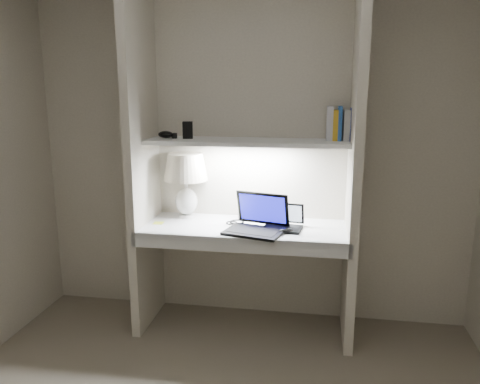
% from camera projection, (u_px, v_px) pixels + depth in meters
% --- Properties ---
extents(back_wall, '(3.20, 0.01, 2.50)m').
position_uv_depth(back_wall, '(251.00, 153.00, 3.44)').
color(back_wall, beige).
rests_on(back_wall, floor).
extents(alcove_panel_left, '(0.06, 0.55, 2.50)m').
position_uv_depth(alcove_panel_left, '(142.00, 156.00, 3.29)').
color(alcove_panel_left, beige).
rests_on(alcove_panel_left, floor).
extents(alcove_panel_right, '(0.06, 0.55, 2.50)m').
position_uv_depth(alcove_panel_right, '(355.00, 161.00, 3.05)').
color(alcove_panel_right, beige).
rests_on(alcove_panel_right, floor).
extents(desk, '(1.40, 0.55, 0.04)m').
position_uv_depth(desk, '(245.00, 229.00, 3.28)').
color(desk, white).
rests_on(desk, alcove_panel_left).
extents(desk_apron, '(1.46, 0.03, 0.10)m').
position_uv_depth(desk_apron, '(238.00, 245.00, 3.04)').
color(desk_apron, silver).
rests_on(desk_apron, desk).
extents(shelf, '(1.40, 0.36, 0.03)m').
position_uv_depth(shelf, '(247.00, 142.00, 3.24)').
color(shelf, silver).
rests_on(shelf, back_wall).
extents(strip_light, '(0.60, 0.04, 0.02)m').
position_uv_depth(strip_light, '(247.00, 145.00, 3.25)').
color(strip_light, white).
rests_on(strip_light, shelf).
extents(table_lamp, '(0.33, 0.33, 0.48)m').
position_uv_depth(table_lamp, '(186.00, 175.00, 3.44)').
color(table_lamp, white).
rests_on(table_lamp, desk).
extents(laptop_main, '(0.44, 0.41, 0.25)m').
position_uv_depth(laptop_main, '(257.00, 223.00, 3.15)').
color(laptop_main, black).
rests_on(laptop_main, desk).
extents(laptop_netbook, '(0.28, 0.25, 0.17)m').
position_uv_depth(laptop_netbook, '(284.00, 223.00, 3.22)').
color(laptop_netbook, black).
rests_on(laptop_netbook, desk).
extents(speaker, '(0.11, 0.08, 0.15)m').
position_uv_depth(speaker, '(246.00, 210.00, 3.43)').
color(speaker, silver).
rests_on(speaker, desk).
extents(mouse, '(0.10, 0.07, 0.04)m').
position_uv_depth(mouse, '(286.00, 231.00, 3.11)').
color(mouse, black).
rests_on(mouse, desk).
extents(cable_coil, '(0.11, 0.11, 0.01)m').
position_uv_depth(cable_coil, '(237.00, 222.00, 3.36)').
color(cable_coil, black).
rests_on(cable_coil, desk).
extents(sticky_note, '(0.08, 0.08, 0.00)m').
position_uv_depth(sticky_note, '(158.00, 223.00, 3.35)').
color(sticky_note, '#D3E12F').
rests_on(sticky_note, desk).
extents(book_row, '(0.22, 0.15, 0.23)m').
position_uv_depth(book_row, '(342.00, 124.00, 3.19)').
color(book_row, silver).
rests_on(book_row, shelf).
extents(shelf_box, '(0.08, 0.06, 0.12)m').
position_uv_depth(shelf_box, '(188.00, 130.00, 3.31)').
color(shelf_box, black).
rests_on(shelf_box, shelf).
extents(shelf_gadget, '(0.14, 0.12, 0.05)m').
position_uv_depth(shelf_gadget, '(166.00, 135.00, 3.33)').
color(shelf_gadget, black).
rests_on(shelf_gadget, shelf).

